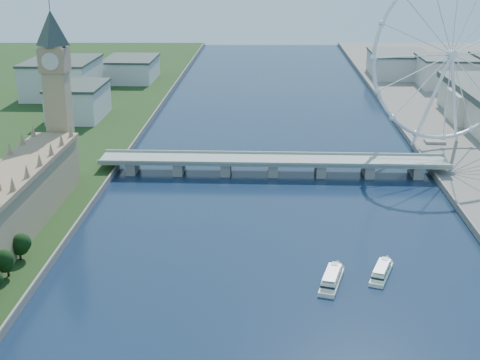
{
  "coord_description": "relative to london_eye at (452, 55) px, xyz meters",
  "views": [
    {
      "loc": [
        -3.84,
        -105.19,
        135.23
      ],
      "look_at": [
        -17.3,
        210.0,
        26.17
      ],
      "focal_mm": 50.0,
      "sensor_mm": 36.0,
      "label": 1
    }
  ],
  "objects": [
    {
      "name": "big_ben",
      "position": [
        -247.98,
        -77.08,
        -0.95
      ],
      "size": [
        20.02,
        20.02,
        110.0
      ],
      "color": "tan",
      "rests_on": "ground"
    },
    {
      "name": "westminster_bridge",
      "position": [
        -119.98,
        -55.08,
        -60.89
      ],
      "size": [
        220.0,
        22.0,
        9.5
      ],
      "color": "gray",
      "rests_on": "ground"
    },
    {
      "name": "london_eye",
      "position": [
        0.0,
        0.0,
        0.0
      ],
      "size": [
        113.6,
        39.12,
        124.3
      ],
      "color": "silver",
      "rests_on": "ground"
    },
    {
      "name": "city_skyline",
      "position": [
        -80.75,
        205.0,
        -50.56
      ],
      "size": [
        505.0,
        280.0,
        32.0
      ],
      "color": "beige",
      "rests_on": "ground"
    },
    {
      "name": "tour_boat_near",
      "position": [
        -95.7,
        -203.91,
        -67.52
      ],
      "size": [
        14.31,
        29.37,
        6.28
      ],
      "primitive_type": null,
      "rotation": [
        0.0,
        0.0,
        -0.26
      ],
      "color": "silver",
      "rests_on": "ground"
    },
    {
      "name": "tour_boat_far",
      "position": [
        -73.33,
        -195.7,
        -67.52
      ],
      "size": [
        15.02,
        26.62,
        5.69
      ],
      "primitive_type": null,
      "rotation": [
        0.0,
        0.0,
        -0.35
      ],
      "color": "white",
      "rests_on": "ground"
    }
  ]
}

